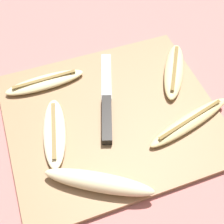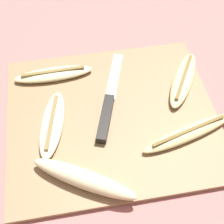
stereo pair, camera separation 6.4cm
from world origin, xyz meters
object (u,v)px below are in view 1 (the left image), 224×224
Objects in this scene: banana_bright_far at (54,132)px; banana_soft_right at (45,82)px; knife at (107,110)px; banana_cream_curved at (99,182)px; banana_spotted_left at (190,122)px; banana_mellow_near at (174,71)px.

banana_soft_right is at bearing 85.27° from banana_bright_far.
banana_cream_curved is (-0.07, -0.15, 0.01)m from knife.
banana_spotted_left is (0.15, -0.08, 0.00)m from knife.
banana_bright_far reaches higher than knife.
banana_cream_curved reaches higher than banana_soft_right.
banana_soft_right reaches higher than knife.
banana_cream_curved is 0.22m from banana_spotted_left.
banana_mellow_near is at bearing 76.81° from banana_spotted_left.
knife is 1.28× the size of banana_cream_curved.
banana_mellow_near reaches higher than banana_bright_far.
banana_cream_curved is at bearing -163.37° from banana_spotted_left.
banana_bright_far is at bearing -153.16° from knife.
banana_cream_curved reaches higher than banana_bright_far.
banana_cream_curved is 0.92× the size of banana_spotted_left.
banana_mellow_near reaches higher than banana_soft_right.
banana_bright_far is at bearing -166.97° from banana_mellow_near.
banana_spotted_left is 0.32m from banana_soft_right.
banana_cream_curved is 0.27m from banana_soft_right.
banana_cream_curved is 0.14m from banana_bright_far.
knife is 0.16m from banana_cream_curved.
banana_mellow_near is (0.24, 0.20, -0.01)m from banana_cream_curved.
banana_soft_right is at bearing 141.30° from banana_spotted_left.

